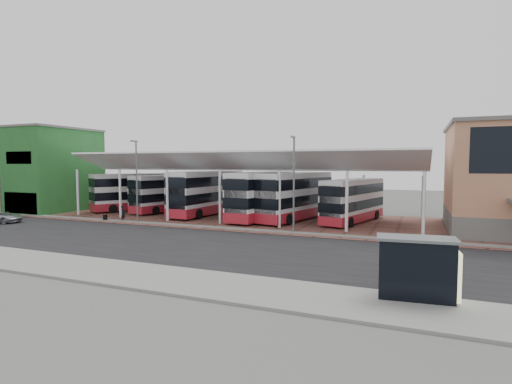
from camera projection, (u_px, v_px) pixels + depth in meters
ground at (240, 246)px, 28.22m from camera, size 140.00×140.00×0.00m
road at (234, 249)px, 27.30m from camera, size 120.00×14.00×0.02m
forecourt at (313, 222)px, 39.47m from camera, size 72.00×16.00×0.06m
sidewalk at (166, 279)px, 19.90m from camera, size 120.00×4.00×0.14m
north_kerb at (271, 231)px, 33.94m from camera, size 120.00×0.80×0.14m
yellow_line_near at (187, 270)px, 21.75m from camera, size 120.00×0.12×0.01m
yellow_line_far at (190, 268)px, 22.03m from camera, size 120.00×0.12×0.01m
canopy at (243, 164)px, 42.95m from camera, size 37.00×11.63×7.07m
shop_green at (56, 170)px, 49.30m from camera, size 6.40×10.20×10.22m
shop_cream at (19, 169)px, 51.75m from camera, size 6.40×10.20×10.22m
lamp_west at (137, 179)px, 38.98m from camera, size 0.16×0.90×8.07m
lamp_east at (294, 181)px, 32.96m from camera, size 0.16×0.90×8.07m
bus_0 at (138, 192)px, 49.73m from camera, size 7.80×10.81×4.55m
bus_1 at (171, 193)px, 48.46m from camera, size 5.00×11.00×4.42m
bus_2 at (207, 193)px, 45.35m from camera, size 3.59×12.08×4.91m
bus_3 at (263, 195)px, 41.94m from camera, size 3.64×12.04×4.89m
bus_4 at (296, 196)px, 41.15m from camera, size 5.16×12.06×4.84m
bus_5 at (353, 201)px, 39.36m from camera, size 4.91×10.54×4.23m
pedestrian at (123, 213)px, 39.90m from camera, size 0.48×0.64×1.59m
suitcase at (105, 218)px, 40.44m from camera, size 0.35×0.25×0.60m
bus_shelter at (424, 262)px, 16.38m from camera, size 3.36×1.78×2.59m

